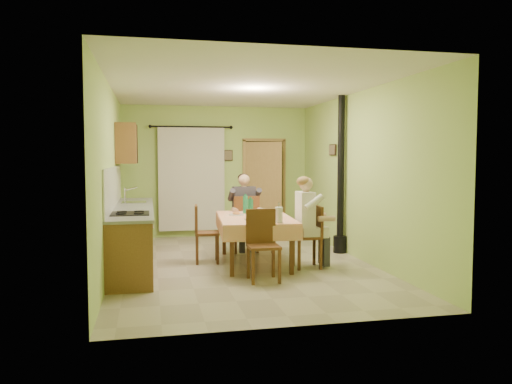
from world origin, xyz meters
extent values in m
cube|color=tan|center=(0.00, 0.00, 0.00)|extent=(4.00, 6.00, 0.01)
cube|color=#B5D76E|center=(0.00, 3.00, 1.40)|extent=(4.00, 0.04, 2.80)
cube|color=#B5D76E|center=(0.00, -3.00, 1.40)|extent=(4.00, 0.04, 2.80)
cube|color=#B5D76E|center=(-2.00, 0.00, 1.40)|extent=(0.04, 6.00, 2.80)
cube|color=#B5D76E|center=(2.00, 0.00, 1.40)|extent=(0.04, 6.00, 2.80)
cube|color=white|center=(0.00, 0.00, 2.80)|extent=(4.00, 6.00, 0.04)
cube|color=brown|center=(-1.70, 0.40, 0.44)|extent=(0.60, 3.60, 0.88)
cube|color=gray|center=(-1.70, 0.40, 0.90)|extent=(0.64, 3.64, 0.04)
cube|color=white|center=(-1.99, 0.40, 1.23)|extent=(0.02, 3.60, 0.66)
cube|color=silver|center=(-1.70, 1.20, 0.92)|extent=(0.42, 0.42, 0.03)
cube|color=black|center=(-1.70, -0.60, 0.93)|extent=(0.52, 0.56, 0.02)
cube|color=black|center=(-1.40, -0.60, 0.45)|extent=(0.01, 0.55, 0.55)
cube|color=brown|center=(-1.82, 1.70, 1.95)|extent=(0.35, 1.40, 0.70)
cylinder|color=black|center=(-0.55, 2.88, 2.35)|extent=(1.70, 0.04, 0.04)
cube|color=silver|center=(-0.55, 2.90, 1.25)|extent=(1.40, 0.06, 2.20)
cube|color=black|center=(1.05, 2.98, 1.03)|extent=(0.84, 0.03, 2.06)
cube|color=#AB8247|center=(0.60, 2.97, 1.03)|extent=(0.06, 0.06, 2.12)
cube|color=#AB8247|center=(1.50, 2.97, 1.03)|extent=(0.06, 0.06, 2.12)
cube|color=#AB8247|center=(1.05, 2.97, 2.09)|extent=(0.96, 0.06, 0.06)
cube|color=#AB8247|center=(0.99, 2.75, 1.02)|extent=(0.72, 0.45, 2.04)
cube|color=#EEA37B|center=(0.21, 0.02, 0.74)|extent=(1.28, 1.99, 0.04)
cube|color=#EEA37B|center=(0.13, -0.93, 0.63)|extent=(1.13, 0.11, 0.22)
cube|color=#EEA37B|center=(0.29, 0.97, 0.63)|extent=(1.13, 0.11, 0.22)
cube|color=#EEA37B|center=(-0.35, 0.06, 0.63)|extent=(0.17, 1.90, 0.22)
cube|color=#EEA37B|center=(0.78, -0.03, 0.63)|extent=(0.17, 1.90, 0.22)
cylinder|color=white|center=(0.25, 0.70, 0.77)|extent=(0.25, 0.25, 0.02)
ellipsoid|color=#CC7233|center=(0.25, 0.70, 0.79)|extent=(0.12, 0.12, 0.05)
cylinder|color=white|center=(0.13, -0.57, 0.77)|extent=(0.25, 0.25, 0.02)
ellipsoid|color=#CC7233|center=(0.13, -0.57, 0.79)|extent=(0.12, 0.12, 0.05)
cylinder|color=white|center=(0.46, -0.33, 0.77)|extent=(0.25, 0.25, 0.02)
ellipsoid|color=#CC7233|center=(0.46, -0.33, 0.79)|extent=(0.12, 0.12, 0.05)
cylinder|color=white|center=(-0.04, 0.26, 0.77)|extent=(0.25, 0.25, 0.02)
ellipsoid|color=#CC7233|center=(-0.04, 0.26, 0.79)|extent=(0.12, 0.12, 0.05)
cylinder|color=gold|center=(0.22, 0.07, 0.80)|extent=(0.26, 0.26, 0.08)
cylinder|color=white|center=(0.17, -0.53, 0.77)|extent=(0.28, 0.28, 0.02)
cube|color=tan|center=(0.15, -0.57, 0.79)|extent=(0.07, 0.06, 0.03)
cube|color=tan|center=(0.15, -0.58, 0.79)|extent=(0.07, 0.06, 0.03)
cube|color=tan|center=(0.19, -0.54, 0.79)|extent=(0.07, 0.05, 0.03)
cube|color=tan|center=(0.16, -0.53, 0.79)|extent=(0.04, 0.06, 0.03)
cube|color=tan|center=(0.18, -0.59, 0.79)|extent=(0.07, 0.07, 0.03)
cube|color=tan|center=(0.17, -0.53, 0.79)|extent=(0.07, 0.07, 0.03)
cube|color=tan|center=(0.18, -0.48, 0.79)|extent=(0.05, 0.07, 0.03)
cylinder|color=silver|center=(0.32, -0.16, 0.81)|extent=(0.07, 0.07, 0.10)
cylinder|color=silver|center=(0.40, 0.34, 0.81)|extent=(0.07, 0.07, 0.10)
cylinder|color=white|center=(0.40, -0.80, 0.88)|extent=(0.11, 0.11, 0.22)
cylinder|color=silver|center=(0.40, -0.80, 0.91)|extent=(0.02, 0.02, 0.30)
cube|color=#593218|center=(0.24, 1.06, 0.48)|extent=(0.47, 0.47, 0.04)
cube|color=#593218|center=(0.24, 0.86, 0.76)|extent=(0.46, 0.05, 0.52)
cube|color=#593218|center=(0.10, -1.12, 0.48)|extent=(0.43, 0.43, 0.04)
cube|color=#593218|center=(0.10, -0.93, 0.74)|extent=(0.42, 0.05, 0.48)
cube|color=#593218|center=(0.94, -0.44, 0.48)|extent=(0.41, 0.41, 0.04)
cube|color=#593218|center=(1.12, -0.44, 0.73)|extent=(0.05, 0.40, 0.46)
cube|color=#593218|center=(-0.53, 0.25, 0.48)|extent=(0.41, 0.41, 0.04)
cube|color=#593218|center=(-0.70, 0.27, 0.72)|extent=(0.07, 0.39, 0.44)
cube|color=#38333D|center=(0.24, 0.96, 0.56)|extent=(0.37, 0.41, 0.16)
cube|color=#38333D|center=(0.24, 1.09, 0.91)|extent=(0.41, 0.23, 0.54)
sphere|color=tan|center=(0.24, 1.08, 1.30)|extent=(0.21, 0.21, 0.21)
ellipsoid|color=black|center=(0.24, 1.12, 1.34)|extent=(0.21, 0.21, 0.16)
cube|color=silver|center=(1.04, -0.44, 0.56)|extent=(0.41, 0.37, 0.16)
cube|color=silver|center=(0.91, -0.44, 0.91)|extent=(0.23, 0.41, 0.54)
sphere|color=tan|center=(0.92, -0.44, 1.30)|extent=(0.21, 0.21, 0.21)
ellipsoid|color=olive|center=(0.88, -0.44, 1.34)|extent=(0.21, 0.21, 0.16)
cylinder|color=black|center=(1.90, 0.60, 1.40)|extent=(0.12, 0.12, 2.80)
cylinder|color=black|center=(1.90, 0.60, 0.15)|extent=(0.24, 0.24, 0.30)
cube|color=black|center=(0.25, 2.97, 1.75)|extent=(0.19, 0.03, 0.23)
cube|color=brown|center=(1.97, 1.20, 1.85)|extent=(0.03, 0.31, 0.21)
camera|label=1|loc=(-1.43, -7.75, 1.71)|focal=35.00mm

